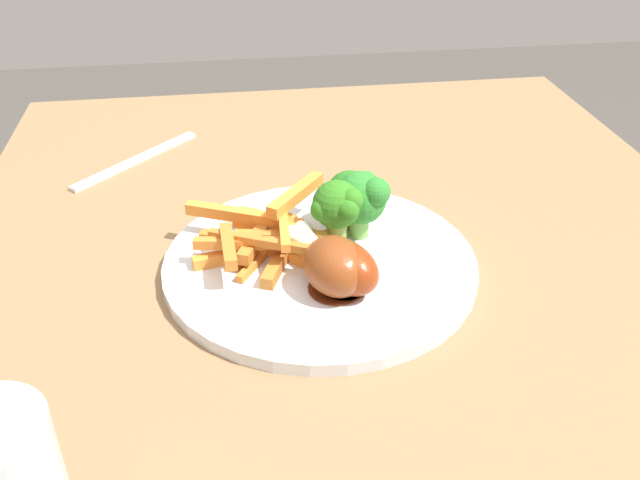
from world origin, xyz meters
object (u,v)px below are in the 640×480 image
Objects in this scene: dinner_plate at (320,263)px; broccoli_floret_back at (338,208)px; carrot_fries_pile at (266,235)px; fork at (137,160)px; dining_table at (351,352)px; broccoli_floret_front at (356,193)px; chicken_drumstick_far at (341,265)px; chicken_drumstick_near at (334,264)px; broccoli_floret_middle at (362,197)px.

broccoli_floret_back reaches higher than dinner_plate.
carrot_fries_pile is 0.27m from fork.
dining_table is at bearing 89.33° from carrot_fries_pile.
broccoli_floret_front reaches higher than fork.
chicken_drumstick_near is at bearing -81.23° from chicken_drumstick_far.
carrot_fries_pile is at bearing -83.42° from broccoli_floret_middle.
fork is (-0.26, -0.19, -0.00)m from dinner_plate.
dinner_plate is 0.32m from fork.
dinner_plate is 1.91× the size of carrot_fries_pile.
fork is (-0.20, -0.23, -0.05)m from broccoli_floret_front.
fork is at bearing -146.66° from chicken_drumstick_far.
fork is (-0.30, -0.19, -0.03)m from chicken_drumstick_near.
broccoli_floret_middle reaches higher than chicken_drumstick_near.
carrot_fries_pile is (-0.00, -0.08, 0.15)m from dining_table.
dining_table is at bearing -92.34° from fork.
fork is at bearing -143.90° from dinner_plate.
broccoli_floret_middle is 0.36× the size of fork.
broccoli_floret_front is at bearing 108.39° from carrot_fries_pile.
carrot_fries_pile is 0.09m from chicken_drumstick_near.
carrot_fries_pile is 0.80× the size of fork.
dining_table is 0.18m from chicken_drumstick_far.
dining_table is 13.59× the size of broccoli_floret_middle.
dining_table is 6.03× the size of carrot_fries_pile.
carrot_fries_pile is at bearing -71.61° from broccoli_floret_front.
chicken_drumstick_far is at bearing -102.64° from fork.
chicken_drumstick_far reaches higher than dinner_plate.
broccoli_floret_back is 0.07m from chicken_drumstick_near.
dinner_plate is 2.54× the size of chicken_drumstick_near.
broccoli_floret_front is 0.11m from chicken_drumstick_near.
broccoli_floret_front is 0.53× the size of chicken_drumstick_far.
carrot_fries_pile is at bearing -90.67° from dining_table.
chicken_drumstick_far is (0.06, -0.01, -0.02)m from broccoli_floret_back.
broccoli_floret_middle is at bearing 123.81° from broccoli_floret_back.
fork reaches higher than dining_table.
dining_table is at bearing 159.26° from chicken_drumstick_far.
fork is (-0.24, -0.21, -0.05)m from broccoli_floret_back.
carrot_fries_pile is (-0.02, -0.05, 0.02)m from dinner_plate.
broccoli_floret_middle is 0.09m from chicken_drumstick_near.
dinner_plate reaches higher than dining_table.
chicken_drumstick_far is at bearing -17.98° from broccoli_floret_front.
chicken_drumstick_far is at bearing 14.15° from dinner_plate.
carrot_fries_pile is at bearing -138.95° from chicken_drumstick_far.
dining_table is 0.18m from carrot_fries_pile.
dinner_plate is 4.93× the size of broccoli_floret_front.
dinner_plate is 4.37× the size of broccoli_floret_back.
chicken_drumstick_near is at bearing -24.96° from dining_table.
chicken_drumstick_far is 0.59× the size of fork.
dinner_plate is at bearing -59.16° from dining_table.
fork is at bearing -147.58° from chicken_drumstick_near.
broccoli_floret_middle reaches higher than carrot_fries_pile.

